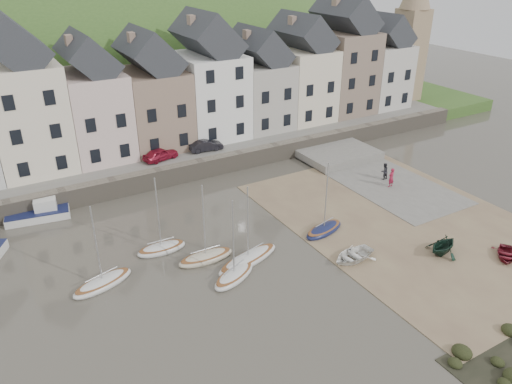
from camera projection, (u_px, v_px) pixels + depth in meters
ground at (297, 260)px, 36.16m from camera, size 160.00×160.00×0.00m
quay_land at (150, 128)px, 60.60m from camera, size 90.00×30.00×1.50m
quay_street at (186, 151)px, 51.34m from camera, size 70.00×7.00×0.10m
seawall at (200, 169)px, 48.92m from camera, size 70.00×1.20×1.80m
beach at (406, 222)px, 41.11m from camera, size 18.00×26.00×0.06m
slipway at (376, 177)px, 49.10m from camera, size 8.00×18.00×0.12m
hillside at (80, 188)px, 88.32m from camera, size 134.40×84.00×84.00m
townhouse_terrace at (185, 87)px, 52.29m from camera, size 61.05×8.00×13.93m
church_spire at (412, 28)px, 65.46m from camera, size 4.00×4.00×18.00m
sailboat_0 at (103, 283)px, 33.25m from camera, size 4.65×2.73×6.32m
sailboat_1 at (162, 248)px, 37.06m from camera, size 3.79×1.60×6.32m
sailboat_2 at (206, 257)px, 36.00m from camera, size 4.25×1.53×6.32m
sailboat_3 at (234, 275)px, 33.99m from camera, size 4.21×3.05×6.32m
sailboat_4 at (248, 259)px, 35.79m from camera, size 5.78×2.87×6.32m
sailboat_5 at (324, 229)px, 39.55m from camera, size 4.25×2.44×6.32m
motorboat_2 at (40, 213)px, 41.37m from camera, size 5.27×2.51×1.70m
rowboat_white at (353, 255)px, 35.95m from camera, size 3.68×2.79×0.72m
rowboat_green at (443, 245)px, 36.50m from camera, size 3.22×2.90×1.50m
rowboat_red at (506, 254)px, 36.19m from camera, size 3.34×3.19×0.56m
person_red at (391, 177)px, 46.63m from camera, size 0.74×0.53×1.89m
person_dark at (384, 171)px, 48.21m from camera, size 0.85×0.68×1.67m
car_left at (161, 154)px, 48.87m from camera, size 3.85×2.23×1.23m
car_right at (206, 145)px, 51.12m from camera, size 3.64×1.56×1.17m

